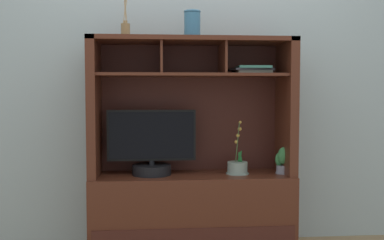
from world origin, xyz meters
TOP-DOWN VIEW (x-y plane):
  - back_wall at (0.00, 0.25)m, footprint 6.00×0.02m
  - media_console at (0.00, 0.01)m, footprint 1.40×0.47m
  - tv_monitor at (-0.28, -0.00)m, footprint 0.61×0.27m
  - potted_orchid at (0.32, -0.02)m, footprint 0.16×0.16m
  - potted_fern at (0.64, -0.04)m, footprint 0.11×0.11m
  - magazine_stack_left at (0.42, -0.01)m, footprint 0.30×0.28m
  - diffuser_bottle at (-0.45, 0.01)m, footprint 0.06×0.06m
  - ceramic_vase at (0.00, -0.02)m, footprint 0.12×0.12m

SIDE VIEW (x-z plane):
  - media_console at x=0.00m, z-range -0.28..1.21m
  - potted_orchid at x=0.32m, z-range 0.41..0.79m
  - potted_fern at x=0.64m, z-range 0.55..0.74m
  - tv_monitor at x=-0.28m, z-range 0.50..0.95m
  - magazine_stack_left at x=0.42m, z-range 1.25..1.31m
  - back_wall at x=0.00m, z-range 0.00..2.80m
  - diffuser_bottle at x=-0.45m, z-range 1.40..1.70m
  - ceramic_vase at x=0.00m, z-range 1.49..1.68m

